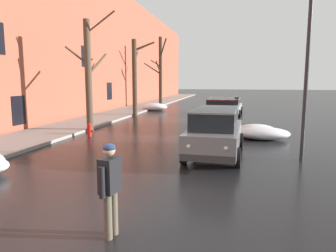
# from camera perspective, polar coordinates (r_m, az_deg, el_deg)

# --- Properties ---
(ground_plane) EXTENTS (200.00, 200.00, 0.00)m
(ground_plane) POSITION_cam_1_polar(r_m,az_deg,el_deg) (6.84, -17.29, -16.89)
(ground_plane) COLOR black
(left_sidewalk_slab) EXTENTS (3.33, 80.00, 0.15)m
(left_sidewalk_slab) POSITION_cam_1_polar(r_m,az_deg,el_deg) (25.50, -10.52, 1.86)
(left_sidewalk_slab) COLOR gray
(left_sidewalk_slab) RESTS_ON ground
(brick_townhouse_facade) EXTENTS (0.63, 80.00, 11.92)m
(brick_townhouse_facade) POSITION_cam_1_polar(r_m,az_deg,el_deg) (26.45, -15.34, 14.71)
(brick_townhouse_facade) COLOR #9E4C38
(brick_townhouse_facade) RESTS_ON ground
(snow_bank_near_corner_left) EXTENTS (2.46, 1.41, 0.72)m
(snow_bank_near_corner_left) POSITION_cam_1_polar(r_m,az_deg,el_deg) (30.18, -2.44, 3.50)
(snow_bank_near_corner_left) COLOR white
(snow_bank_near_corner_left) RESTS_ON ground
(snow_bank_along_left_kerb) EXTENTS (1.98, 1.13, 0.64)m
(snow_bank_along_left_kerb) POSITION_cam_1_polar(r_m,az_deg,el_deg) (16.80, 15.66, -0.76)
(snow_bank_along_left_kerb) COLOR white
(snow_bank_along_left_kerb) RESTS_ON ground
(snow_bank_near_corner_right) EXTENTS (2.54, 1.50, 0.61)m
(snow_bank_near_corner_right) POSITION_cam_1_polar(r_m,az_deg,el_deg) (16.01, 16.87, -1.29)
(snow_bank_near_corner_right) COLOR white
(snow_bank_near_corner_right) RESTS_ON ground
(bare_tree_second_along_sidewalk) EXTENTS (2.80, 2.22, 6.53)m
(bare_tree_second_along_sidewalk) POSITION_cam_1_polar(r_m,az_deg,el_deg) (18.00, -14.26, 9.03)
(bare_tree_second_along_sidewalk) COLOR #4C3D2D
(bare_tree_second_along_sidewalk) RESTS_ON ground
(bare_tree_mid_block) EXTENTS (1.77, 1.39, 6.10)m
(bare_tree_mid_block) POSITION_cam_1_polar(r_m,az_deg,el_deg) (25.42, -6.01, 9.11)
(bare_tree_mid_block) COLOR #423323
(bare_tree_mid_block) RESTS_ON ground
(bare_tree_far_down_block) EXTENTS (2.51, 2.23, 7.42)m
(bare_tree_far_down_block) POSITION_cam_1_polar(r_m,az_deg,el_deg) (33.74, -1.42, 9.99)
(bare_tree_far_down_block) COLOR #382B1E
(bare_tree_far_down_block) RESTS_ON ground
(suv_grey_approaching_near_lane) EXTENTS (2.15, 4.80, 1.82)m
(suv_grey_approaching_near_lane) POSITION_cam_1_polar(r_m,az_deg,el_deg) (12.00, 8.64, -0.80)
(suv_grey_approaching_near_lane) COLOR slate
(suv_grey_approaching_near_lane) RESTS_ON ground
(suv_maroon_parked_kerbside_close) EXTENTS (2.11, 4.82, 1.82)m
(suv_maroon_parked_kerbside_close) POSITION_cam_1_polar(r_m,az_deg,el_deg) (19.07, 9.62, 2.52)
(suv_maroon_parked_kerbside_close) COLOR maroon
(suv_maroon_parked_kerbside_close) RESTS_ON ground
(sedan_silver_parked_kerbside_mid) EXTENTS (2.20, 4.36, 1.42)m
(sedan_silver_parked_kerbside_mid) POSITION_cam_1_polar(r_m,az_deg,el_deg) (26.64, 11.17, 3.58)
(sedan_silver_parked_kerbside_mid) COLOR #B7B7BC
(sedan_silver_parked_kerbside_mid) RESTS_ON ground
(pedestrian_with_coffee) EXTENTS (0.36, 0.64, 1.76)m
(pedestrian_with_coffee) POSITION_cam_1_polar(r_m,az_deg,el_deg) (5.83, -10.52, -10.13)
(pedestrian_with_coffee) COLOR brown
(pedestrian_with_coffee) RESTS_ON ground
(fire_hydrant) EXTENTS (0.42, 0.22, 0.71)m
(fire_hydrant) POSITION_cam_1_polar(r_m,az_deg,el_deg) (16.58, -14.12, -0.67)
(fire_hydrant) COLOR red
(fire_hydrant) RESTS_ON ground
(street_lamp_post) EXTENTS (0.44, 0.24, 5.81)m
(street_lamp_post) POSITION_cam_1_polar(r_m,az_deg,el_deg) (12.01, 24.02, 9.45)
(street_lamp_post) COLOR #28282D
(street_lamp_post) RESTS_ON ground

